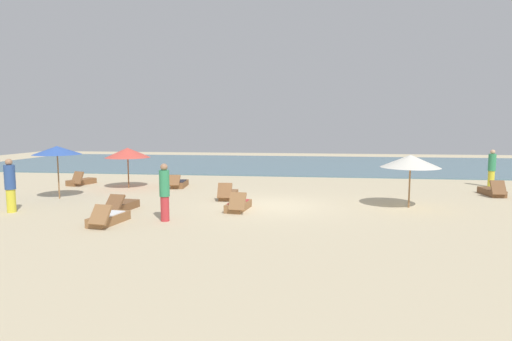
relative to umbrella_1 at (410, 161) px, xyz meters
name	(u,v)px	position (x,y,z in m)	size (l,w,h in m)	color
ground_plane	(272,206)	(-5.08, -0.35, -1.74)	(60.00, 60.00, 0.00)	beige
ocean_water	(293,164)	(-5.08, 16.65, -1.71)	(48.00, 16.00, 0.06)	slate
umbrella_1	(410,161)	(0.00, 0.00, 0.00)	(2.15, 2.15, 1.97)	olive
umbrella_2	(57,150)	(-14.04, 0.05, 0.28)	(1.91, 1.91, 2.20)	olive
umbrella_4	(128,153)	(-12.46, 3.24, -0.01)	(2.15, 2.15, 1.97)	brown
lounger_0	(179,184)	(-10.10, 3.86, -1.56)	(0.76, 1.76, 0.66)	brown
lounger_1	(81,181)	(-15.38, 3.98, -1.57)	(1.02, 1.72, 0.75)	brown
lounger_2	(492,192)	(4.23, 3.27, -1.57)	(0.67, 1.67, 0.74)	brown
lounger_3	(238,205)	(-6.21, -1.31, -1.56)	(0.79, 1.69, 0.75)	olive
lounger_4	(121,206)	(-10.38, -1.93, -1.57)	(0.78, 1.76, 0.67)	brown
lounger_5	(228,195)	(-7.03, 0.96, -1.57)	(0.65, 1.66, 0.74)	brown
lounger_6	(108,218)	(-9.85, -3.92, -1.56)	(0.82, 1.74, 0.71)	olive
person_0	(492,168)	(5.25, 5.96, -0.79)	(0.49, 0.49, 1.86)	yellow
person_1	(165,192)	(-8.24, -3.30, -0.79)	(0.40, 0.40, 1.85)	#BF3338
person_2	(10,185)	(-14.07, -2.71, -0.78)	(0.49, 0.49, 1.89)	yellow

